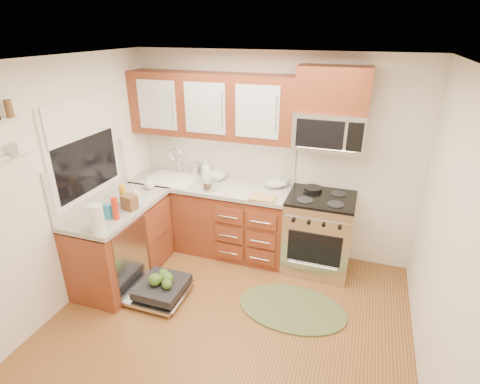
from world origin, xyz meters
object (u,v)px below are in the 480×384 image
at_px(microwave, 329,130).
at_px(cup, 284,183).
at_px(dishwasher, 159,289).
at_px(bowl_b, 216,176).
at_px(upper_cabinets, 211,106).
at_px(skillet, 313,189).
at_px(rug, 292,308).
at_px(paper_towel_roll, 97,219).
at_px(sink, 172,188).
at_px(range, 318,233).
at_px(cutting_board, 263,198).
at_px(bowl_a, 274,185).
at_px(stock_pot, 209,186).

relative_size(microwave, cup, 6.34).
height_order(dishwasher, bowl_b, bowl_b).
bearing_deg(upper_cabinets, skillet, 0.33).
bearing_deg(rug, paper_towel_roll, -161.85).
height_order(microwave, bowl_b, microwave).
relative_size(sink, bowl_b, 2.43).
bearing_deg(sink, range, 0.30).
relative_size(cutting_board, bowl_a, 1.24).
xyz_separation_m(upper_cabinets, paper_towel_roll, (-0.52, -1.59, -0.81)).
distance_m(dishwasher, cup, 1.92).
height_order(upper_cabinets, cup, upper_cabinets).
relative_size(paper_towel_roll, bowl_b, 1.13).
bearing_deg(upper_cabinets, range, -5.89).
distance_m(stock_pot, cutting_board, 0.69).
bearing_deg(upper_cabinets, microwave, -1.02).
height_order(skillet, cutting_board, skillet).
bearing_deg(range, rug, -97.57).
bearing_deg(upper_cabinets, cup, 4.70).
bearing_deg(bowl_a, stock_pot, -154.60).
xyz_separation_m(skillet, stock_pot, (-1.20, -0.33, 0.01)).
height_order(cutting_board, cup, cup).
distance_m(range, cup, 0.73).
distance_m(skillet, cup, 0.37).
xyz_separation_m(range, paper_towel_roll, (-1.93, -1.45, 0.59)).
height_order(range, microwave, microwave).
relative_size(upper_cabinets, bowl_a, 8.44).
distance_m(cutting_board, bowl_b, 0.83).
bearing_deg(stock_pot, bowl_a, 25.40).
bearing_deg(bowl_b, bowl_a, 0.00).
height_order(microwave, sink, microwave).
relative_size(dishwasher, cup, 5.84).
relative_size(skillet, cup, 1.85).
bearing_deg(dishwasher, rug, 10.93).
bearing_deg(cutting_board, stock_pot, 176.92).
height_order(upper_cabinets, sink, upper_cabinets).
bearing_deg(stock_pot, range, 7.45).
distance_m(cutting_board, paper_towel_roll, 1.79).
relative_size(cutting_board, paper_towel_roll, 1.04).
relative_size(microwave, paper_towel_roll, 2.64).
xyz_separation_m(dishwasher, rug, (1.43, 0.28, -0.09)).
bearing_deg(rug, bowl_a, 115.49).
relative_size(microwave, bowl_a, 3.13).
bearing_deg(bowl_b, cup, 3.25).
relative_size(rug, cutting_board, 3.79).
height_order(skillet, paper_towel_roll, paper_towel_roll).
relative_size(skillet, bowl_b, 0.87).
relative_size(range, rug, 0.83).
bearing_deg(range, sink, -179.70).
distance_m(microwave, rug, 1.95).
bearing_deg(bowl_b, stock_pot, -81.98).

